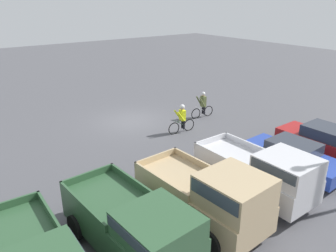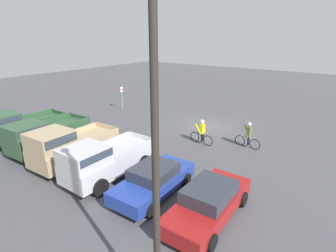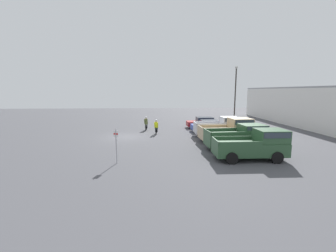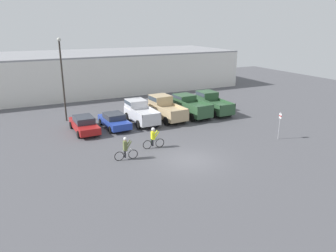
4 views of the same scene
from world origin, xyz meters
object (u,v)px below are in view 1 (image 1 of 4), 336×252
object	(u,v)px
pickup_truck_1	(210,195)
pickup_truck_2	(134,225)
pickup_truck_0	(262,171)
sedan_0	(327,141)
cyclist_1	(203,104)
cyclist_0	(182,118)
sedan_1	(292,156)

from	to	relation	value
pickup_truck_1	pickup_truck_2	xyz separation A→B (m)	(2.81, -0.22, -0.06)
pickup_truck_0	pickup_truck_2	distance (m)	5.58
sedan_0	cyclist_1	distance (m)	7.78
cyclist_0	cyclist_1	size ratio (longest dim) A/B	1.02
sedan_0	pickup_truck_0	world-z (taller)	pickup_truck_0
pickup_truck_2	cyclist_0	bearing A→B (deg)	-136.77
sedan_1	pickup_truck_2	bearing A→B (deg)	2.52
sedan_0	sedan_1	bearing A→B (deg)	-0.34
pickup_truck_2	cyclist_1	world-z (taller)	pickup_truck_2
sedan_0	pickup_truck_2	xyz separation A→B (m)	(11.18, 0.35, 0.39)
pickup_truck_2	cyclist_0	distance (m)	9.92
pickup_truck_0	sedan_0	bearing A→B (deg)	-174.97
sedan_1	pickup_truck_1	size ratio (longest dim) A/B	0.89
sedan_0	pickup_truck_1	distance (m)	8.40
pickup_truck_0	cyclist_0	bearing A→B (deg)	-103.35
pickup_truck_2	cyclist_0	size ratio (longest dim) A/B	2.82
sedan_0	pickup_truck_2	distance (m)	11.19
sedan_0	sedan_1	world-z (taller)	sedan_0
sedan_1	pickup_truck_1	xyz separation A→B (m)	(5.57, 0.58, 0.47)
pickup_truck_1	cyclist_1	size ratio (longest dim) A/B	2.89
cyclist_0	cyclist_1	bearing A→B (deg)	-155.44
cyclist_0	cyclist_1	world-z (taller)	cyclist_1
sedan_0	pickup_truck_2	world-z (taller)	pickup_truck_2
pickup_truck_1	cyclist_0	bearing A→B (deg)	-122.24
pickup_truck_2	pickup_truck_1	bearing A→B (deg)	175.61
pickup_truck_1	cyclist_1	bearing A→B (deg)	-130.82
cyclist_1	pickup_truck_2	bearing A→B (deg)	38.96
sedan_1	pickup_truck_0	bearing A→B (deg)	10.32
sedan_0	sedan_1	size ratio (longest dim) A/B	1.06
sedan_1	pickup_truck_1	world-z (taller)	pickup_truck_1
pickup_truck_0	cyclist_1	size ratio (longest dim) A/B	2.80
pickup_truck_0	pickup_truck_1	world-z (taller)	pickup_truck_1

